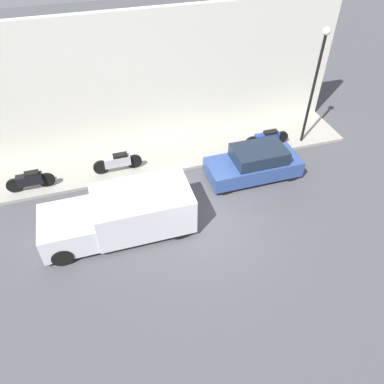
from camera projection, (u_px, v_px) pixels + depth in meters
The scene contains 9 objects.
ground_plane at pixel (203, 222), 13.90m from camera, with size 60.00×60.00×0.00m, color #47474C.
sidewalk at pixel (173, 153), 17.02m from camera, with size 2.63×16.12×0.14m.
building_facade at pixel (162, 80), 16.13m from camera, with size 0.30×16.12×5.90m.
parked_car at pixel (254, 164), 15.47m from camera, with size 1.62×3.87×1.39m.
delivery_van at pixel (121, 214), 13.02m from camera, with size 2.03×5.21×1.64m.
motorcycle_black at pixel (30, 180), 14.80m from camera, with size 0.30×1.85×0.83m.
motorcycle_blue at pixel (267, 138), 17.02m from camera, with size 0.30×2.14×0.78m.
scooter_silver at pixel (118, 162), 15.68m from camera, with size 0.30×2.04×0.82m.
streetlamp at pixel (316, 75), 15.49m from camera, with size 0.31×0.31×5.17m.
Camera 1 is at (-9.03, 3.18, 10.16)m, focal length 35.00 mm.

